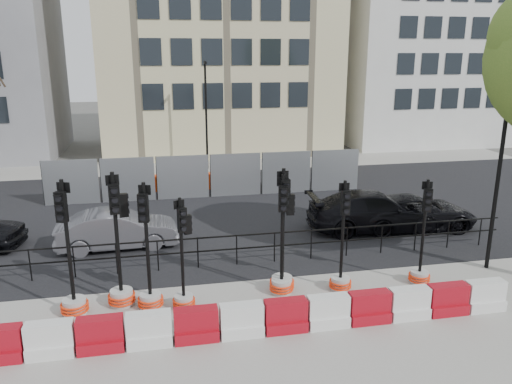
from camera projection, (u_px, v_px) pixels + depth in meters
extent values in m
plane|color=#51514C|center=(243.00, 282.00, 14.41)|extent=(120.00, 120.00, 0.00)
cube|color=gray|center=(265.00, 337.00, 11.57)|extent=(40.00, 6.00, 0.02)
cube|color=black|center=(215.00, 210.00, 21.02)|extent=(40.00, 14.00, 0.03)
cube|color=gray|center=(198.00, 165.00, 29.53)|extent=(40.00, 4.00, 0.02)
cube|color=#C3B38E|center=(216.00, 13.00, 33.19)|extent=(15.00, 10.00, 18.00)
cube|color=silver|center=(421.00, 31.00, 36.26)|extent=(12.00, 9.00, 16.00)
cylinder|color=black|center=(30.00, 266.00, 14.29)|extent=(0.04, 0.04, 1.00)
cylinder|color=black|center=(74.00, 262.00, 14.51)|extent=(0.04, 0.04, 1.00)
cylinder|color=black|center=(117.00, 259.00, 14.74)|extent=(0.04, 0.04, 1.00)
cylinder|color=black|center=(158.00, 256.00, 14.96)|extent=(0.04, 0.04, 1.00)
cylinder|color=black|center=(198.00, 253.00, 15.18)|extent=(0.04, 0.04, 1.00)
cylinder|color=black|center=(237.00, 250.00, 15.41)|extent=(0.04, 0.04, 1.00)
cylinder|color=black|center=(274.00, 247.00, 15.63)|extent=(0.04, 0.04, 1.00)
cylinder|color=black|center=(311.00, 245.00, 15.86)|extent=(0.04, 0.04, 1.00)
cylinder|color=black|center=(347.00, 242.00, 16.08)|extent=(0.04, 0.04, 1.00)
cylinder|color=black|center=(382.00, 239.00, 16.31)|extent=(0.04, 0.04, 1.00)
cylinder|color=black|center=(415.00, 237.00, 16.53)|extent=(0.04, 0.04, 1.00)
cylinder|color=black|center=(448.00, 234.00, 16.76)|extent=(0.04, 0.04, 1.00)
cylinder|color=black|center=(480.00, 232.00, 16.98)|extent=(0.04, 0.04, 1.00)
cube|color=black|center=(237.00, 236.00, 15.28)|extent=(18.00, 0.04, 0.04)
cube|color=black|center=(237.00, 249.00, 15.40)|extent=(18.00, 0.04, 0.04)
cube|color=#94989D|center=(71.00, 183.00, 21.53)|extent=(2.30, 0.05, 2.00)
cylinder|color=black|center=(43.00, 184.00, 21.31)|extent=(0.05, 0.05, 2.00)
cube|color=#94989D|center=(128.00, 180.00, 21.98)|extent=(2.30, 0.05, 2.00)
cylinder|color=black|center=(101.00, 181.00, 21.76)|extent=(0.05, 0.05, 2.00)
cube|color=#94989D|center=(183.00, 177.00, 22.43)|extent=(2.30, 0.05, 2.00)
cylinder|color=black|center=(157.00, 179.00, 22.21)|extent=(0.05, 0.05, 2.00)
cube|color=#94989D|center=(236.00, 175.00, 22.88)|extent=(2.30, 0.05, 2.00)
cylinder|color=black|center=(211.00, 176.00, 22.66)|extent=(0.05, 0.05, 2.00)
cube|color=#94989D|center=(286.00, 173.00, 23.32)|extent=(2.30, 0.05, 2.00)
cylinder|color=black|center=(262.00, 174.00, 23.11)|extent=(0.05, 0.05, 2.00)
cube|color=#94989D|center=(335.00, 170.00, 23.77)|extent=(2.30, 0.05, 2.00)
cylinder|color=black|center=(312.00, 171.00, 23.56)|extent=(0.05, 0.05, 2.00)
cube|color=#FF4710|center=(122.00, 185.00, 23.48)|extent=(1.00, 0.40, 0.80)
cube|color=#FF4710|center=(165.00, 183.00, 23.85)|extent=(1.00, 0.40, 0.80)
cube|color=#FF4710|center=(207.00, 181.00, 24.23)|extent=(1.00, 0.40, 0.80)
cube|color=#FF4710|center=(247.00, 179.00, 24.60)|extent=(1.00, 0.40, 0.80)
cylinder|color=black|center=(206.00, 116.00, 27.88)|extent=(0.12, 0.12, 6.00)
cube|color=black|center=(205.00, 63.00, 26.88)|extent=(0.12, 0.50, 0.12)
cylinder|color=black|center=(499.00, 173.00, 14.54)|extent=(0.12, 0.12, 6.00)
cube|color=silver|center=(51.00, 349.00, 10.84)|extent=(1.00, 0.50, 0.30)
cube|color=silver|center=(49.00, 333.00, 10.73)|extent=(1.00, 0.35, 0.50)
cube|color=#B00E1F|center=(101.00, 344.00, 11.03)|extent=(1.00, 0.50, 0.30)
cube|color=#B00E1F|center=(100.00, 328.00, 10.93)|extent=(1.00, 0.35, 0.50)
cube|color=silver|center=(150.00, 339.00, 11.23)|extent=(1.00, 0.50, 0.30)
cube|color=silver|center=(149.00, 323.00, 11.12)|extent=(1.00, 0.35, 0.50)
cube|color=#B00E1F|center=(197.00, 334.00, 11.43)|extent=(1.00, 0.50, 0.30)
cube|color=#B00E1F|center=(196.00, 319.00, 11.32)|extent=(1.00, 0.35, 0.50)
cube|color=silver|center=(242.00, 330.00, 11.62)|extent=(1.00, 0.50, 0.30)
cube|color=silver|center=(242.00, 314.00, 11.52)|extent=(1.00, 0.35, 0.50)
cube|color=#B00E1F|center=(285.00, 325.00, 11.82)|extent=(1.00, 0.50, 0.30)
cube|color=#B00E1F|center=(286.00, 310.00, 11.71)|extent=(1.00, 0.35, 0.50)
cube|color=silver|center=(327.00, 321.00, 12.02)|extent=(1.00, 0.50, 0.30)
cube|color=silver|center=(328.00, 306.00, 11.91)|extent=(1.00, 0.35, 0.50)
cube|color=#B00E1F|center=(368.00, 316.00, 12.21)|extent=(1.00, 0.50, 0.30)
cube|color=#B00E1F|center=(369.00, 301.00, 12.11)|extent=(1.00, 0.35, 0.50)
cube|color=silver|center=(408.00, 312.00, 12.41)|extent=(1.00, 0.50, 0.30)
cube|color=silver|center=(409.00, 298.00, 12.30)|extent=(1.00, 0.35, 0.50)
cube|color=#B00E1F|center=(446.00, 308.00, 12.61)|extent=(1.00, 0.50, 0.30)
cube|color=#B00E1F|center=(448.00, 294.00, 12.50)|extent=(1.00, 0.35, 0.50)
cube|color=silver|center=(483.00, 304.00, 12.80)|extent=(1.00, 0.50, 0.30)
cube|color=silver|center=(485.00, 290.00, 12.69)|extent=(1.00, 0.35, 0.50)
cylinder|color=beige|center=(75.00, 307.00, 12.55)|extent=(0.58, 0.58, 0.43)
torus|color=#FF360D|center=(75.00, 310.00, 12.57)|extent=(0.69, 0.69, 0.05)
torus|color=#FF360D|center=(75.00, 307.00, 12.55)|extent=(0.69, 0.69, 0.05)
torus|color=#FF360D|center=(74.00, 304.00, 12.53)|extent=(0.69, 0.69, 0.05)
cylinder|color=black|center=(68.00, 243.00, 12.09)|extent=(0.10, 0.10, 3.20)
cube|color=black|center=(61.00, 207.00, 11.72)|extent=(0.29, 0.22, 0.75)
cylinder|color=black|center=(60.00, 218.00, 11.70)|extent=(0.17, 0.10, 0.16)
cylinder|color=black|center=(59.00, 208.00, 11.63)|extent=(0.17, 0.10, 0.16)
cylinder|color=black|center=(58.00, 198.00, 11.57)|extent=(0.17, 0.10, 0.16)
cube|color=black|center=(63.00, 187.00, 11.79)|extent=(0.31, 0.13, 0.26)
cylinder|color=beige|center=(122.00, 298.00, 13.01)|extent=(0.59, 0.59, 0.43)
torus|color=#FF360D|center=(122.00, 301.00, 13.03)|extent=(0.71, 0.71, 0.05)
torus|color=#FF360D|center=(122.00, 298.00, 13.01)|extent=(0.71, 0.71, 0.05)
torus|color=#FF360D|center=(122.00, 295.00, 12.98)|extent=(0.71, 0.71, 0.05)
cylinder|color=black|center=(117.00, 235.00, 12.54)|extent=(0.10, 0.10, 3.26)
cube|color=black|center=(114.00, 199.00, 12.17)|extent=(0.28, 0.20, 0.76)
cylinder|color=black|center=(116.00, 209.00, 12.15)|extent=(0.17, 0.08, 0.16)
cylinder|color=black|center=(115.00, 200.00, 12.09)|extent=(0.17, 0.08, 0.16)
cylinder|color=black|center=(114.00, 191.00, 12.02)|extent=(0.17, 0.08, 0.16)
cube|color=black|center=(112.00, 180.00, 12.23)|extent=(0.33, 0.09, 0.26)
cube|color=black|center=(123.00, 205.00, 12.42)|extent=(0.24, 0.18, 0.60)
cylinder|color=beige|center=(151.00, 301.00, 12.86)|extent=(0.55, 0.55, 0.41)
torus|color=#FF360D|center=(151.00, 304.00, 12.88)|extent=(0.66, 0.66, 0.05)
torus|color=#FF360D|center=(151.00, 301.00, 12.86)|extent=(0.66, 0.66, 0.05)
torus|color=#FF360D|center=(150.00, 298.00, 12.84)|extent=(0.66, 0.66, 0.05)
cylinder|color=black|center=(147.00, 242.00, 12.43)|extent=(0.09, 0.09, 3.06)
cube|color=black|center=(143.00, 208.00, 12.07)|extent=(0.27, 0.20, 0.71)
cylinder|color=black|center=(143.00, 218.00, 12.05)|extent=(0.16, 0.09, 0.15)
cylinder|color=black|center=(142.00, 209.00, 11.99)|extent=(0.16, 0.09, 0.15)
cylinder|color=black|center=(142.00, 200.00, 11.93)|extent=(0.16, 0.09, 0.15)
cube|color=black|center=(145.00, 190.00, 12.13)|extent=(0.30, 0.11, 0.24)
cylinder|color=beige|center=(184.00, 302.00, 12.87)|extent=(0.49, 0.49, 0.36)
torus|color=#FF360D|center=(184.00, 304.00, 12.88)|extent=(0.59, 0.59, 0.05)
torus|color=#FF360D|center=(184.00, 302.00, 12.87)|extent=(0.59, 0.59, 0.05)
torus|color=#FF360D|center=(184.00, 299.00, 12.85)|extent=(0.59, 0.59, 0.05)
cylinder|color=black|center=(182.00, 250.00, 12.48)|extent=(0.08, 0.08, 2.71)
cube|color=black|center=(182.00, 220.00, 12.18)|extent=(0.25, 0.19, 0.63)
cylinder|color=black|center=(184.00, 229.00, 12.17)|extent=(0.14, 0.09, 0.14)
cylinder|color=black|center=(183.00, 221.00, 12.12)|extent=(0.14, 0.09, 0.14)
cylinder|color=black|center=(183.00, 213.00, 12.06)|extent=(0.14, 0.09, 0.14)
cube|color=black|center=(179.00, 204.00, 12.21)|extent=(0.26, 0.12, 0.22)
cube|color=black|center=(187.00, 225.00, 12.40)|extent=(0.21, 0.17, 0.50)
cylinder|color=beige|center=(282.00, 284.00, 13.81)|extent=(0.57, 0.57, 0.42)
torus|color=#FF360D|center=(282.00, 286.00, 13.84)|extent=(0.69, 0.69, 0.05)
torus|color=#FF360D|center=(282.00, 284.00, 13.81)|extent=(0.69, 0.69, 0.05)
torus|color=#FF360D|center=(282.00, 281.00, 13.79)|extent=(0.69, 0.69, 0.05)
cylinder|color=black|center=(283.00, 226.00, 13.36)|extent=(0.10, 0.10, 3.17)
cube|color=black|center=(285.00, 193.00, 12.99)|extent=(0.27, 0.17, 0.74)
cylinder|color=black|center=(286.00, 203.00, 12.98)|extent=(0.16, 0.07, 0.16)
cylinder|color=black|center=(286.00, 194.00, 12.92)|extent=(0.16, 0.07, 0.16)
cylinder|color=black|center=(286.00, 185.00, 12.85)|extent=(0.16, 0.07, 0.16)
cube|color=black|center=(283.00, 176.00, 13.06)|extent=(0.32, 0.06, 0.25)
cylinder|color=beige|center=(281.00, 286.00, 13.67)|extent=(0.55, 0.55, 0.41)
torus|color=#FF360D|center=(281.00, 289.00, 13.70)|extent=(0.66, 0.66, 0.05)
torus|color=#FF360D|center=(281.00, 286.00, 13.67)|extent=(0.66, 0.66, 0.05)
torus|color=#FF360D|center=(281.00, 284.00, 13.65)|extent=(0.66, 0.66, 0.05)
cylinder|color=black|center=(282.00, 230.00, 13.24)|extent=(0.09, 0.09, 3.05)
cube|color=black|center=(283.00, 199.00, 12.88)|extent=(0.26, 0.17, 0.71)
cylinder|color=black|center=(283.00, 208.00, 12.86)|extent=(0.16, 0.07, 0.15)
cylinder|color=black|center=(284.00, 199.00, 12.80)|extent=(0.16, 0.07, 0.15)
cylinder|color=black|center=(284.00, 191.00, 12.74)|extent=(0.16, 0.07, 0.15)
cube|color=black|center=(283.00, 182.00, 12.95)|extent=(0.31, 0.07, 0.24)
cube|color=black|center=(290.00, 205.00, 13.06)|extent=(0.22, 0.16, 0.56)
cylinder|color=beige|center=(340.00, 283.00, 13.87)|extent=(0.51, 0.51, 0.38)
torus|color=#FF360D|center=(340.00, 286.00, 13.89)|extent=(0.62, 0.62, 0.05)
torus|color=#FF360D|center=(340.00, 283.00, 13.87)|extent=(0.62, 0.62, 0.05)
torus|color=#FF360D|center=(340.00, 281.00, 13.85)|extent=(0.62, 0.62, 0.05)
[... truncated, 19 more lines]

